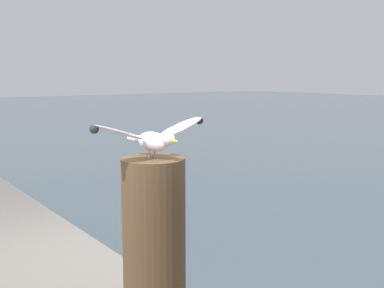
# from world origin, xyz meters

# --- Properties ---
(mooring_post) EXTENTS (0.33, 0.33, 0.91)m
(mooring_post) POSITION_xyz_m (0.86, -0.30, 1.90)
(mooring_post) COLOR #4C3823
(mooring_post) RESTS_ON harbor_quay
(seagull) EXTENTS (0.39, 0.69, 0.20)m
(seagull) POSITION_xyz_m (0.87, -0.30, 2.47)
(seagull) COLOR tan
(seagull) RESTS_ON mooring_post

